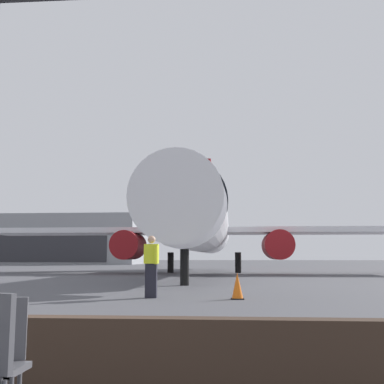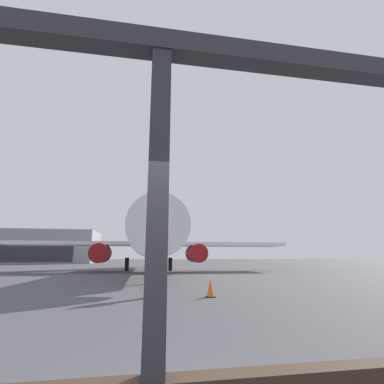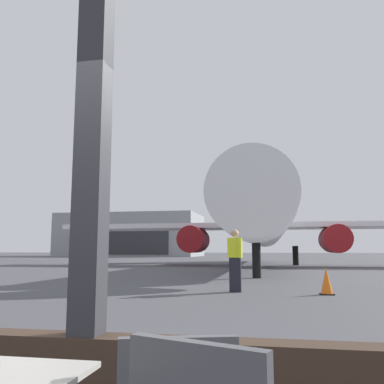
{
  "view_description": "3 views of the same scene",
  "coord_description": "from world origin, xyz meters",
  "views": [
    {
      "loc": [
        2.44,
        -4.37,
        1.15
      ],
      "look_at": [
        1.23,
        11.01,
        3.23
      ],
      "focal_mm": 44.8,
      "sensor_mm": 36.0,
      "label": 1
    },
    {
      "loc": [
        -0.12,
        -2.66,
        1.61
      ],
      "look_at": [
        1.99,
        9.54,
        4.45
      ],
      "focal_mm": 26.15,
      "sensor_mm": 36.0,
      "label": 2
    },
    {
      "loc": [
        1.23,
        -2.71,
        1.17
      ],
      "look_at": [
        -2.35,
        16.26,
        3.84
      ],
      "focal_mm": 39.02,
      "sensor_mm": 36.0,
      "label": 3
    }
  ],
  "objects": [
    {
      "name": "ground_plane",
      "position": [
        0.0,
        40.0,
        0.0
      ],
      "size": [
        220.0,
        220.0,
        0.0
      ],
      "primitive_type": "plane",
      "color": "#4C4C51"
    },
    {
      "name": "window_frame",
      "position": [
        0.0,
        0.0,
        1.43
      ],
      "size": [
        8.55,
        0.24,
        4.0
      ],
      "color": "#38281E",
      "rests_on": "ground"
    },
    {
      "name": "airplane",
      "position": [
        0.62,
        26.94,
        3.17
      ],
      "size": [
        30.06,
        30.96,
        9.94
      ],
      "color": "silver",
      "rests_on": "ground"
    },
    {
      "name": "ground_crew_worker",
      "position": [
        0.22,
        9.15,
        0.9
      ],
      "size": [
        0.4,
        0.46,
        1.74
      ],
      "color": "black",
      "rests_on": "ground"
    },
    {
      "name": "traffic_cone",
      "position": [
        2.64,
        8.91,
        0.34
      ],
      "size": [
        0.36,
        0.36,
        0.71
      ],
      "color": "orange",
      "rests_on": "ground"
    },
    {
      "name": "distant_hangar",
      "position": [
        -23.26,
        69.16,
        3.68
      ],
      "size": [
        24.01,
        13.83,
        7.36
      ],
      "color": "gray",
      "rests_on": "ground"
    }
  ]
}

